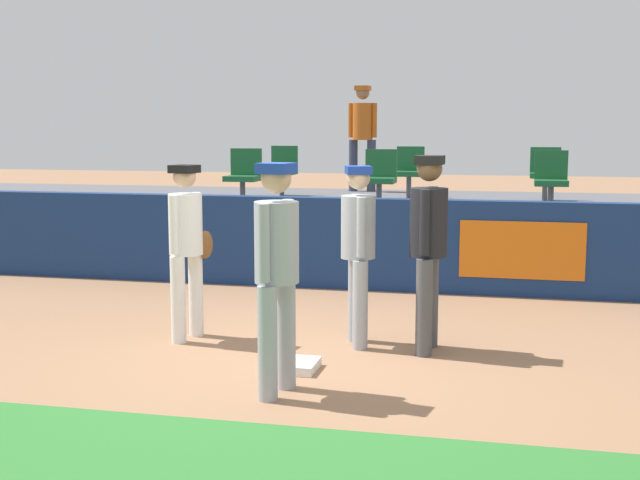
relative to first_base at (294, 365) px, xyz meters
name	(u,v)px	position (x,y,z in m)	size (l,w,h in m)	color
ground_plane	(300,368)	(0.04, 0.06, -0.04)	(60.00, 60.00, 0.00)	#936B4C
first_base	(294,365)	(0.00, 0.00, 0.00)	(0.40, 0.40, 0.08)	white
player_fielder_home	(187,240)	(-1.29, 0.80, 0.95)	(0.41, 0.52, 1.72)	white
player_runner_visitor	(277,262)	(0.04, -0.66, 1.01)	(0.40, 0.50, 1.81)	#9EA3AD
player_coach_visitor	(358,242)	(0.38, 0.95, 0.96)	(0.41, 0.46, 1.72)	#9EA3AD
player_umpire	(428,239)	(1.05, 0.87, 1.02)	(0.37, 0.51, 1.82)	#4C4C51
field_wall	(371,244)	(0.05, 3.73, 0.55)	(18.00, 0.26, 1.18)	navy
bleacher_platform	(398,230)	(0.04, 6.30, 0.42)	(18.00, 4.80, 0.92)	#59595E
seat_front_right	(551,177)	(2.31, 5.17, 1.35)	(0.45, 0.44, 0.84)	#4C4C51
seat_front_center	(380,175)	(-0.07, 5.17, 1.35)	(0.46, 0.44, 0.84)	#4C4C51
seat_front_left	(244,173)	(-2.13, 5.17, 1.35)	(0.48, 0.44, 0.84)	#4C4C51
seat_back_right	(545,171)	(2.29, 6.97, 1.35)	(0.47, 0.44, 0.84)	#4C4C51
seat_back_left	(283,168)	(-2.02, 6.97, 1.35)	(0.46, 0.44, 0.84)	#4C4C51
seat_back_center	(410,169)	(0.14, 6.97, 1.35)	(0.45, 0.44, 0.84)	#4C4C51
spectator_hooded	(362,131)	(-0.87, 8.18, 1.97)	(0.53, 0.38, 1.89)	#33384C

